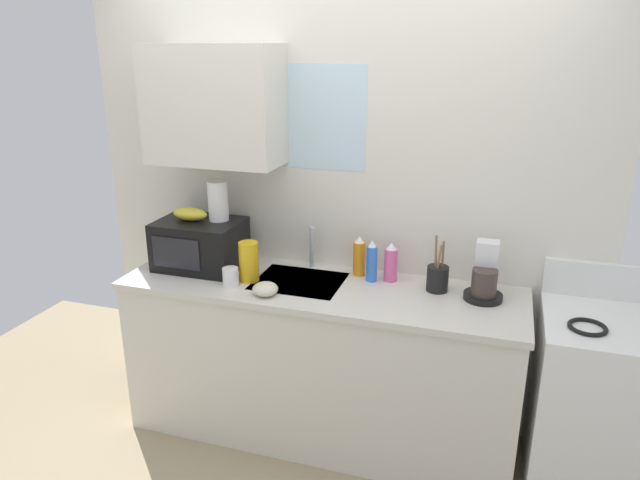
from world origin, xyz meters
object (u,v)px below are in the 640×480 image
mug_white (231,277)px  small_bowl (265,289)px  utensil_crock (438,278)px  dish_soap_bottle_blue (372,262)px  coffee_maker (485,278)px  stove_range (598,405)px  cereal_canister (249,262)px  banana_bunch (190,214)px  dish_soap_bottle_orange (359,257)px  paper_towel_roll (218,201)px  microwave (200,244)px  dish_soap_bottle_pink (391,263)px

mug_white → small_bowl: mug_white is taller
utensil_crock → dish_soap_bottle_blue: bearing=176.2°
small_bowl → mug_white: bearing=164.7°
coffee_maker → small_bowl: 1.09m
stove_range → dish_soap_bottle_blue: dish_soap_bottle_blue is taller
stove_range → cereal_canister: cereal_canister is taller
banana_bunch → dish_soap_bottle_orange: bearing=9.5°
mug_white → utensil_crock: 1.07m
banana_bunch → paper_towel_roll: paper_towel_roll is taller
paper_towel_roll → small_bowl: bearing=-37.2°
cereal_canister → dish_soap_bottle_blue: bearing=17.3°
banana_bunch → mug_white: 0.46m
small_bowl → dish_soap_bottle_orange: bearing=46.9°
dish_soap_bottle_orange → small_bowl: (-0.38, -0.41, -0.07)m
mug_white → utensil_crock: bearing=14.1°
microwave → dish_soap_bottle_pink: 1.06m
coffee_maker → utensil_crock: utensil_crock is taller
dish_soap_bottle_orange → cereal_canister: 0.59m
mug_white → small_bowl: bearing=-15.3°
microwave → dish_soap_bottle_blue: (0.96, 0.09, -0.03)m
paper_towel_roll → dish_soap_bottle_blue: 0.90m
microwave → utensil_crock: bearing=3.1°
paper_towel_roll → dish_soap_bottle_pink: paper_towel_roll is taller
microwave → cereal_canister: bearing=-16.1°
microwave → banana_bunch: bearing=178.2°
stove_range → paper_towel_roll: size_ratio=4.91×
microwave → utensil_crock: utensil_crock is taller
dish_soap_bottle_orange → dish_soap_bottle_blue: dish_soap_bottle_blue is taller
microwave → mug_white: microwave is taller
coffee_maker → paper_towel_roll: bearing=-179.7°
coffee_maker → mug_white: size_ratio=2.95×
coffee_maker → stove_range: bearing=-10.2°
microwave → paper_towel_roll: (0.10, 0.05, 0.24)m
mug_white → utensil_crock: (1.03, 0.26, 0.02)m
banana_bunch → dish_soap_bottle_pink: bearing=6.6°
stove_range → paper_towel_roll: bearing=177.3°
cereal_canister → coffee_maker: bearing=7.5°
stove_range → small_bowl: bearing=-172.9°
paper_towel_roll → utensil_crock: (1.21, 0.02, -0.31)m
stove_range → utensil_crock: utensil_crock is taller
dish_soap_bottle_blue → small_bowl: size_ratio=1.74×
utensil_crock → stove_range: bearing=-8.2°
dish_soap_bottle_pink → mug_white: 0.84m
banana_bunch → dish_soap_bottle_pink: 1.13m
banana_bunch → dish_soap_bottle_orange: (0.93, 0.16, -0.20)m
coffee_maker → cereal_canister: coffee_maker is taller
small_bowl → coffee_maker: bearing=16.5°
stove_range → banana_bunch: bearing=178.8°
stove_range → banana_bunch: size_ratio=5.40×
microwave → dish_soap_bottle_blue: size_ratio=2.03×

